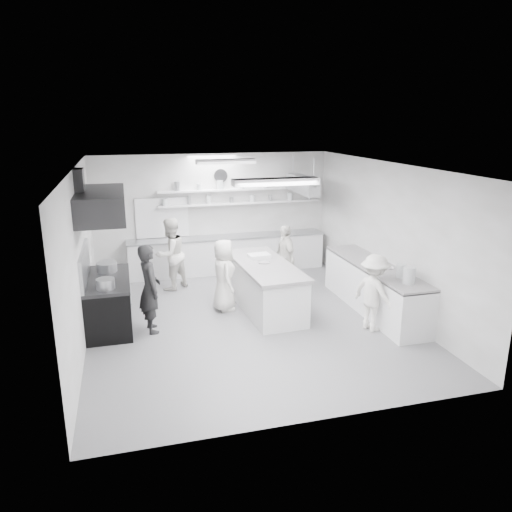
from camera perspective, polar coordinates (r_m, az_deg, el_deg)
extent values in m
cube|color=gray|center=(9.77, -1.07, -7.46)|extent=(6.00, 7.00, 0.02)
cube|color=silver|center=(9.02, -1.17, 10.47)|extent=(6.00, 7.00, 0.02)
cube|color=silver|center=(12.62, -4.99, 5.01)|extent=(6.00, 0.04, 3.00)
cube|color=silver|center=(6.11, 6.94, -6.89)|extent=(6.00, 0.04, 3.00)
cube|color=silver|center=(9.06, -19.85, -0.18)|extent=(0.04, 7.00, 3.00)
cube|color=silver|center=(10.40, 15.15, 2.19)|extent=(0.04, 7.00, 3.00)
cube|color=black|center=(9.73, -16.76, -5.34)|extent=(0.80, 1.80, 0.90)
cube|color=#242425|center=(9.24, -17.69, 5.73)|extent=(0.85, 2.00, 0.50)
cube|color=silver|center=(12.63, -3.30, 0.20)|extent=(5.00, 0.60, 0.92)
cube|color=silver|center=(12.59, -1.76, 6.20)|extent=(4.20, 0.26, 0.04)
cube|color=silver|center=(12.54, -1.78, 7.77)|extent=(4.20, 0.26, 0.04)
cube|color=black|center=(12.46, -10.88, 4.41)|extent=(1.30, 0.04, 1.00)
cylinder|color=silver|center=(12.48, -4.15, 9.32)|extent=(0.32, 0.05, 0.32)
cube|color=silver|center=(10.35, 13.61, -3.72)|extent=(0.74, 3.30, 0.94)
cube|color=#A3A5A8|center=(11.97, 5.44, 8.29)|extent=(0.30, 1.60, 0.40)
cube|color=silver|center=(7.30, 2.30, 8.65)|extent=(1.30, 0.25, 0.10)
cube|color=silver|center=(10.77, -3.53, 10.93)|extent=(1.30, 0.25, 0.10)
cube|color=silver|center=(10.15, 1.02, -3.66)|extent=(1.08, 2.57, 0.93)
cylinder|color=#A3A5A8|center=(9.96, -16.98, -1.37)|extent=(0.39, 0.39, 0.23)
imported|color=black|center=(9.19, -12.28, -3.72)|extent=(0.48, 0.66, 1.67)
imported|color=white|center=(11.38, -9.93, 0.22)|extent=(1.03, 1.00, 1.68)
imported|color=white|center=(10.03, -3.76, -2.24)|extent=(0.50, 0.74, 1.49)
imported|color=white|center=(11.24, 3.41, -0.17)|extent=(0.44, 0.92, 1.52)
imported|color=white|center=(9.33, 13.58, -4.18)|extent=(0.82, 1.07, 1.46)
imported|color=#A3A5A8|center=(10.07, 0.93, -0.84)|extent=(0.34, 0.34, 0.06)
imported|color=silver|center=(10.51, 0.37, -0.16)|extent=(0.24, 0.24, 0.06)
imported|color=silver|center=(10.05, 15.10, -1.42)|extent=(0.29, 0.29, 0.06)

